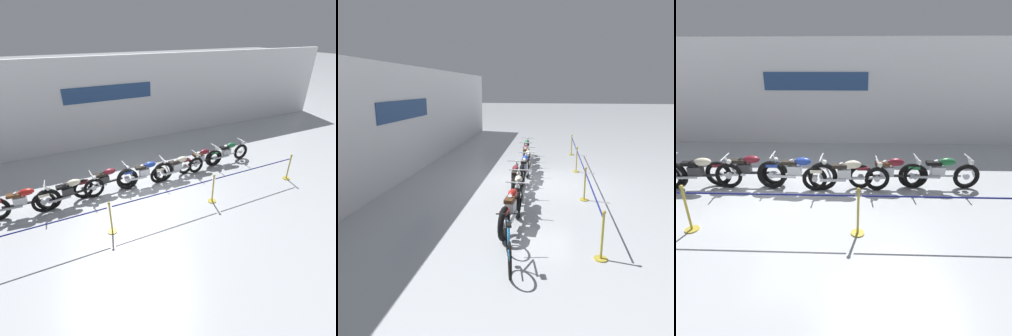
# 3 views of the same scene
# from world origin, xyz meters

# --- Properties ---
(ground_plane) EXTENTS (120.00, 120.00, 0.00)m
(ground_plane) POSITION_xyz_m (0.00, 0.00, 0.00)
(ground_plane) COLOR #B2B7BC
(back_wall) EXTENTS (28.00, 0.29, 4.20)m
(back_wall) POSITION_xyz_m (0.00, 5.12, 2.10)
(back_wall) COLOR white
(back_wall) RESTS_ON ground
(motorcycle_red_0) EXTENTS (2.27, 0.62, 0.97)m
(motorcycle_red_0) POSITION_xyz_m (-4.03, 0.52, 0.48)
(motorcycle_red_0) COLOR black
(motorcycle_red_0) RESTS_ON ground
(motorcycle_cream_1) EXTENTS (2.36, 0.62, 0.94)m
(motorcycle_cream_1) POSITION_xyz_m (-2.63, 0.47, 0.47)
(motorcycle_cream_1) COLOR black
(motorcycle_cream_1) RESTS_ON ground
(motorcycle_maroon_2) EXTENTS (2.33, 0.62, 0.94)m
(motorcycle_maroon_2) POSITION_xyz_m (-1.37, 0.71, 0.46)
(motorcycle_maroon_2) COLOR black
(motorcycle_maroon_2) RESTS_ON ground
(motorcycle_blue_3) EXTENTS (2.24, 0.62, 0.98)m
(motorcycle_blue_3) POSITION_xyz_m (0.10, 0.52, 0.49)
(motorcycle_blue_3) COLOR black
(motorcycle_blue_3) RESTS_ON ground
(motorcycle_cream_4) EXTENTS (2.38, 0.62, 0.92)m
(motorcycle_cream_4) POSITION_xyz_m (1.45, 0.49, 0.45)
(motorcycle_cream_4) COLOR black
(motorcycle_cream_4) RESTS_ON ground
(motorcycle_maroon_5) EXTENTS (2.23, 0.62, 0.93)m
(motorcycle_maroon_5) POSITION_xyz_m (2.61, 0.68, 0.46)
(motorcycle_maroon_5) COLOR black
(motorcycle_maroon_5) RESTS_ON ground
(motorcycle_green_6) EXTENTS (2.23, 0.62, 0.94)m
(motorcycle_green_6) POSITION_xyz_m (4.01, 0.74, 0.46)
(motorcycle_green_6) COLOR black
(motorcycle_green_6) RESTS_ON ground
(stanchion_far_left) EXTENTS (10.72, 0.28, 1.05)m
(stanchion_far_left) POSITION_xyz_m (-1.48, -1.48, 0.74)
(stanchion_far_left) COLOR gold
(stanchion_far_left) RESTS_ON ground
(stanchion_mid_left) EXTENTS (0.28, 0.28, 1.05)m
(stanchion_mid_left) POSITION_xyz_m (-1.76, -1.48, 0.36)
(stanchion_mid_left) COLOR gold
(stanchion_mid_left) RESTS_ON ground
(stanchion_mid_right) EXTENTS (0.28, 0.28, 1.05)m
(stanchion_mid_right) POSITION_xyz_m (1.74, -1.48, 0.36)
(stanchion_mid_right) COLOR gold
(stanchion_mid_right) RESTS_ON ground
(stanchion_far_right) EXTENTS (0.28, 0.28, 1.05)m
(stanchion_far_right) POSITION_xyz_m (5.27, -1.48, 0.36)
(stanchion_far_right) COLOR gold
(stanchion_far_right) RESTS_ON ground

